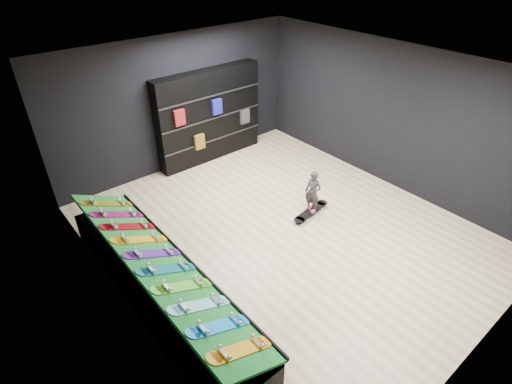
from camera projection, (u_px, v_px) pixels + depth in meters
floor at (283, 231)px, 7.52m from camera, size 6.00×7.00×0.01m
ceiling at (291, 72)px, 5.86m from camera, size 6.00×7.00×0.01m
wall_back at (179, 103)px, 8.93m from camera, size 6.00×0.02×3.00m
wall_front at (503, 279)px, 4.45m from camera, size 6.00×0.02×3.00m
wall_left at (116, 235)px, 5.08m from camera, size 0.02×7.00×3.00m
wall_right at (391, 117)px, 8.29m from camera, size 0.02×7.00×3.00m
display_rack at (160, 287)px, 6.01m from camera, size 0.90×4.50×0.50m
turf_ramp at (159, 263)px, 5.79m from camera, size 0.92×4.50×0.46m
back_shelving at (209, 116)px, 9.40m from camera, size 2.70×0.32×2.16m
floor_skateboard at (311, 213)px, 7.95m from camera, size 1.00×0.36×0.09m
child at (312, 200)px, 7.77m from camera, size 0.19×0.23×0.53m
display_board_0 at (240, 350)px, 4.56m from camera, size 0.93×0.22×0.50m
display_board_1 at (219, 326)px, 4.83m from camera, size 0.93×0.22×0.50m
display_board_2 at (200, 305)px, 5.10m from camera, size 0.93×0.22×0.50m
display_board_3 at (182, 286)px, 5.37m from camera, size 0.93×0.22×0.50m
display_board_4 at (167, 269)px, 5.64m from camera, size 0.93×0.22×0.50m
display_board_5 at (153, 254)px, 5.91m from camera, size 0.93×0.22×0.50m
display_board_6 at (140, 239)px, 6.18m from camera, size 0.93×0.22×0.50m
display_board_7 at (128, 226)px, 6.45m from camera, size 0.93×0.22×0.50m
display_board_8 at (117, 214)px, 6.73m from camera, size 0.93×0.22×0.50m
display_board_9 at (107, 203)px, 7.00m from camera, size 0.93×0.22×0.50m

